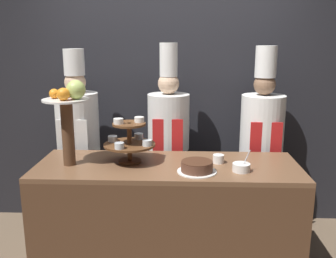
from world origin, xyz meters
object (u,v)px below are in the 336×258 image
object	(u,v)px
fruit_pedestal	(69,109)
cake_round	(197,167)
chef_left	(78,137)
chef_center_left	(169,138)
serving_bowl_near	(241,167)
chef_center_right	(261,139)
tiered_stand	(129,140)
cup_white	(218,159)

from	to	relation	value
fruit_pedestal	cake_round	xyz separation A→B (m)	(0.93, -0.12, -0.39)
chef_left	chef_center_left	distance (m)	0.84
fruit_pedestal	chef_center_left	bearing A→B (deg)	43.67
fruit_pedestal	chef_center_left	size ratio (longest dim) A/B	0.36
serving_bowl_near	chef_center_right	distance (m)	0.82
chef_center_left	fruit_pedestal	bearing A→B (deg)	-136.33
fruit_pedestal	chef_left	bearing A→B (deg)	101.73
tiered_stand	chef_center_right	xyz separation A→B (m)	(1.12, 0.59, -0.14)
tiered_stand	serving_bowl_near	size ratio (longest dim) A/B	2.44
fruit_pedestal	tiered_stand	bearing A→B (deg)	10.59
fruit_pedestal	chef_center_right	xyz separation A→B (m)	(1.54, 0.67, -0.39)
cup_white	chef_center_right	distance (m)	0.73
tiered_stand	chef_center_left	xyz separation A→B (m)	(0.27, 0.59, -0.14)
tiered_stand	cup_white	distance (m)	0.69
serving_bowl_near	chef_left	xyz separation A→B (m)	(-1.38, 0.76, 0.01)
cup_white	chef_left	size ratio (longest dim) A/B	0.05
chef_center_left	chef_center_right	distance (m)	0.84
serving_bowl_near	chef_center_left	bearing A→B (deg)	125.85
serving_bowl_near	chef_center_left	xyz separation A→B (m)	(-0.55, 0.76, 0.01)
chef_left	chef_center_right	distance (m)	1.68
chef_center_right	tiered_stand	bearing A→B (deg)	-152.31
chef_left	chef_center_left	size ratio (longest dim) A/B	0.97
fruit_pedestal	serving_bowl_near	bearing A→B (deg)	-4.35
tiered_stand	chef_left	bearing A→B (deg)	133.79
serving_bowl_near	chef_center_left	world-z (taller)	chef_center_left
tiered_stand	chef_center_left	size ratio (longest dim) A/B	0.22
chef_left	chef_center_left	bearing A→B (deg)	0.01
chef_left	serving_bowl_near	bearing A→B (deg)	-28.77
chef_center_right	cake_round	bearing A→B (deg)	-127.81
fruit_pedestal	cake_round	size ratio (longest dim) A/B	2.26
cake_round	chef_center_left	size ratio (longest dim) A/B	0.16
cake_round	chef_center_left	bearing A→B (deg)	106.43
cup_white	cake_round	bearing A→B (deg)	-129.09
serving_bowl_near	chef_center_right	world-z (taller)	chef_center_right
cup_white	chef_center_left	size ratio (longest dim) A/B	0.05
chef_left	cake_round	bearing A→B (deg)	-36.42
cup_white	chef_center_left	xyz separation A→B (m)	(-0.40, 0.58, 0.01)
tiered_stand	cake_round	distance (m)	0.56
tiered_stand	fruit_pedestal	xyz separation A→B (m)	(-0.42, -0.08, 0.25)
fruit_pedestal	chef_center_right	bearing A→B (deg)	23.36
chef_left	chef_center_left	world-z (taller)	chef_center_left
chef_left	chef_center_left	xyz separation A→B (m)	(0.84, 0.00, 0.00)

